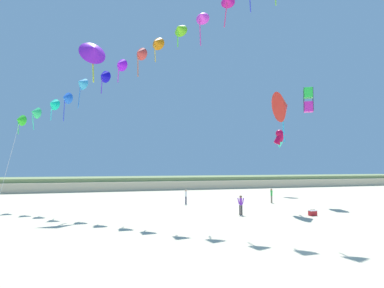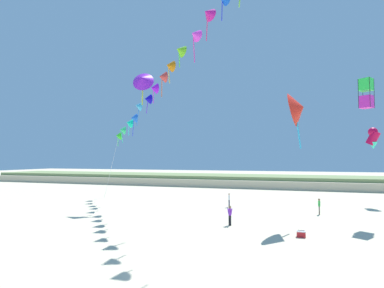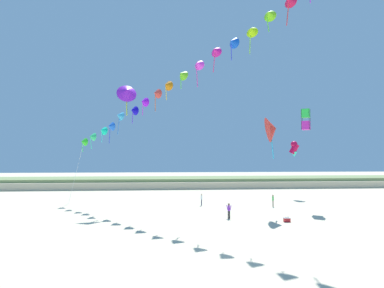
% 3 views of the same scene
% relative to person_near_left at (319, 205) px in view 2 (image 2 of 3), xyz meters
% --- Properties ---
extents(ground_plane, '(240.00, 240.00, 0.00)m').
position_rel_person_near_left_xyz_m(ground_plane, '(-7.83, -17.06, -0.87)').
color(ground_plane, beige).
extents(dune_ridge, '(120.00, 13.33, 2.03)m').
position_rel_person_near_left_xyz_m(dune_ridge, '(-7.83, 28.82, 0.14)').
color(dune_ridge, beige).
rests_on(dune_ridge, ground).
extents(person_near_left, '(0.21, 0.53, 1.51)m').
position_rel_person_near_left_xyz_m(person_near_left, '(0.00, 0.00, 0.00)').
color(person_near_left, '#726656').
rests_on(person_near_left, ground).
extents(person_near_right, '(0.49, 0.36, 1.54)m').
position_rel_person_near_left_xyz_m(person_near_right, '(-7.18, -7.15, 0.02)').
color(person_near_right, black).
rests_on(person_near_right, ground).
extents(person_mid_center, '(0.21, 0.53, 1.51)m').
position_rel_person_near_left_xyz_m(person_mid_center, '(-8.93, 1.78, 0.00)').
color(person_mid_center, '#282D4C').
rests_on(person_mid_center, ground).
extents(kite_banner_string, '(28.99, 23.39, 23.01)m').
position_rel_person_near_left_xyz_m(kite_banner_string, '(-11.75, -5.67, 14.27)').
color(kite_banner_string, green).
extents(large_kite_low_lead, '(1.88, 1.61, 2.51)m').
position_rel_person_near_left_xyz_m(large_kite_low_lead, '(6.72, 8.70, 6.89)').
color(large_kite_low_lead, '#C00A3C').
extents(large_kite_mid_trail, '(2.77, 2.23, 4.24)m').
position_rel_person_near_left_xyz_m(large_kite_mid_trail, '(-18.40, -0.45, 13.42)').
color(large_kite_mid_trail, purple).
extents(large_kite_high_solo, '(1.33, 1.33, 2.60)m').
position_rel_person_near_left_xyz_m(large_kite_high_solo, '(3.90, -1.33, 10.13)').
color(large_kite_high_solo, '#D92AB7').
extents(large_kite_outer_drift, '(1.90, 3.00, 4.73)m').
position_rel_person_near_left_xyz_m(large_kite_outer_drift, '(-1.92, -5.30, 8.45)').
color(large_kite_outer_drift, red).
extents(beach_cooler, '(0.58, 0.41, 0.46)m').
position_rel_person_near_left_xyz_m(beach_cooler, '(-1.98, -9.20, -0.66)').
color(beach_cooler, red).
rests_on(beach_cooler, ground).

